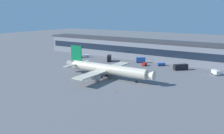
% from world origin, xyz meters
% --- Properties ---
extents(ground_plane, '(600.00, 600.00, 0.00)m').
position_xyz_m(ground_plane, '(0.00, 0.00, 0.00)').
color(ground_plane, slate).
extents(terminal_building, '(182.85, 17.71, 13.64)m').
position_xyz_m(terminal_building, '(0.00, 58.59, 6.84)').
color(terminal_building, gray).
rests_on(terminal_building, ground_plane).
extents(airliner, '(51.10, 43.59, 15.23)m').
position_xyz_m(airliner, '(1.46, -0.51, 4.60)').
color(airliner, beige).
rests_on(airliner, ground_plane).
extents(belt_loader, '(5.04, 6.51, 1.95)m').
position_xyz_m(belt_loader, '(-45.43, 38.74, 1.15)').
color(belt_loader, white).
rests_on(belt_loader, ground_plane).
extents(fuel_truck, '(7.70, 8.12, 3.35)m').
position_xyz_m(fuel_truck, '(27.72, 37.87, 1.88)').
color(fuel_truck, black).
rests_on(fuel_truck, ground_plane).
extents(stair_truck, '(6.32, 5.34, 3.55)m').
position_xyz_m(stair_truck, '(-1.49, 43.82, 1.98)').
color(stair_truck, '#2651A5').
rests_on(stair_truck, ground_plane).
extents(catering_truck, '(5.97, 7.50, 4.15)m').
position_xyz_m(catering_truck, '(-21.56, 36.26, 2.29)').
color(catering_truck, black).
rests_on(catering_truck, ground_plane).
extents(pushback_tractor, '(5.23, 5.23, 1.75)m').
position_xyz_m(pushback_tractor, '(13.73, 42.36, 1.05)').
color(pushback_tractor, '#2651A5').
rests_on(pushback_tractor, ground_plane).
extents(baggage_tug, '(2.19, 3.66, 1.85)m').
position_xyz_m(baggage_tug, '(4.98, 36.38, 1.09)').
color(baggage_tug, red).
rests_on(baggage_tug, ground_plane).
extents(crew_van, '(5.09, 5.35, 2.55)m').
position_xyz_m(crew_van, '(46.95, 36.94, 1.46)').
color(crew_van, white).
rests_on(crew_van, ground_plane).
extents(traffic_cone_0, '(0.44, 0.44, 0.55)m').
position_xyz_m(traffic_cone_0, '(3.09, -11.67, 0.28)').
color(traffic_cone_0, '#F2590C').
rests_on(traffic_cone_0, ground_plane).
extents(traffic_cone_1, '(0.55, 0.55, 0.69)m').
position_xyz_m(traffic_cone_1, '(-10.37, -10.80, 0.34)').
color(traffic_cone_1, '#F2590C').
rests_on(traffic_cone_1, ground_plane).
extents(traffic_cone_2, '(0.52, 0.52, 0.65)m').
position_xyz_m(traffic_cone_2, '(-9.82, -17.11, 0.32)').
color(traffic_cone_2, '#F2590C').
rests_on(traffic_cone_2, ground_plane).
extents(traffic_cone_3, '(0.54, 0.54, 0.68)m').
position_xyz_m(traffic_cone_3, '(17.72, -16.39, 0.34)').
color(traffic_cone_3, '#F2590C').
rests_on(traffic_cone_3, ground_plane).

